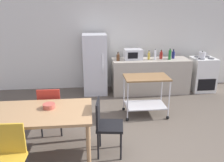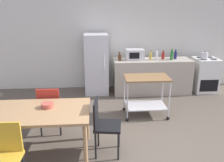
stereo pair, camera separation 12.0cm
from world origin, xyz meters
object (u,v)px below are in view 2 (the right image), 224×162
at_px(chair_black, 103,123).
at_px(microwave, 135,54).
at_px(bottle_sesame_oil, 157,55).
at_px(bottle_soda, 120,57).
at_px(bottle_sparkling_water, 172,55).
at_px(kettle, 205,56).
at_px(refrigerator, 97,64).
at_px(kitchen_cart, 146,90).
at_px(chair_mustard, 4,155).
at_px(fruit_bowl, 47,105).
at_px(bottle_vinegar, 175,55).
at_px(bottle_soy_sauce, 151,56).
at_px(chair_red, 50,107).
at_px(dining_table, 39,115).
at_px(bottle_wine, 163,56).
at_px(stove_oven, 205,75).

bearing_deg(chair_black, microwave, -11.41).
bearing_deg(bottle_sesame_oil, bottle_soda, -178.51).
bearing_deg(bottle_sparkling_water, kettle, -0.43).
xyz_separation_m(refrigerator, kettle, (2.78, -0.18, 0.23)).
bearing_deg(kitchen_cart, chair_mustard, -137.71).
bearing_deg(fruit_bowl, bottle_soda, 60.63).
bearing_deg(refrigerator, bottle_vinegar, -1.43).
height_order(bottle_soy_sauce, kettle, bottle_soy_sauce).
height_order(chair_mustard, bottle_sparkling_water, bottle_sparkling_water).
relative_size(chair_black, bottle_soy_sauce, 3.83).
bearing_deg(kettle, chair_red, -153.05).
bearing_deg(bottle_sesame_oil, chair_black, -119.80).
relative_size(kitchen_cart, bottle_sesame_oil, 3.32).
bearing_deg(dining_table, chair_red, 86.83).
height_order(kitchen_cart, bottle_wine, bottle_wine).
xyz_separation_m(bottle_soy_sauce, kettle, (1.39, -0.09, 0.01)).
bearing_deg(kitchen_cart, dining_table, -146.73).
height_order(chair_black, bottle_sesame_oil, bottle_sesame_oil).
height_order(dining_table, chair_mustard, chair_mustard).
bearing_deg(chair_mustard, dining_table, 71.78).
height_order(dining_table, bottle_soy_sauce, bottle_soy_sauce).
distance_m(bottle_soy_sauce, bottle_sparkling_water, 0.53).
distance_m(stove_oven, fruit_bowl, 4.44).
distance_m(dining_table, kitchen_cart, 2.25).
relative_size(bottle_wine, bottle_vinegar, 0.96).
distance_m(chair_black, kettle, 3.72).
bearing_deg(bottle_sesame_oil, bottle_soy_sauce, 158.06).
relative_size(bottle_sparkling_water, fruit_bowl, 1.54).
bearing_deg(dining_table, chair_black, -1.46).
bearing_deg(bottle_vinegar, chair_mustard, -133.75).
bearing_deg(bottle_soy_sauce, bottle_wine, 5.44).
bearing_deg(chair_red, bottle_vinegar, -144.86).
distance_m(refrigerator, bottle_vinegar, 2.07).
distance_m(bottle_sesame_oil, fruit_bowl, 3.34).
relative_size(stove_oven, kitchen_cart, 1.01).
bearing_deg(fruit_bowl, chair_black, -8.79).
xyz_separation_m(bottle_sesame_oil, bottle_vinegar, (0.52, 0.10, -0.02)).
distance_m(refrigerator, bottle_soy_sauce, 1.41).
bearing_deg(kettle, refrigerator, 176.30).
xyz_separation_m(chair_mustard, bottle_wine, (2.87, 3.33, 0.48)).
bearing_deg(microwave, refrigerator, 178.28).
distance_m(stove_oven, microwave, 1.99).
height_order(kitchen_cart, bottle_sesame_oil, bottle_sesame_oil).
distance_m(dining_table, bottle_sesame_oil, 3.50).
bearing_deg(bottle_vinegar, refrigerator, 178.57).
bearing_deg(bottle_sesame_oil, dining_table, -133.75).
distance_m(bottle_soda, bottle_sesame_oil, 0.96).
bearing_deg(refrigerator, bottle_soda, -16.97).
distance_m(dining_table, chair_mustard, 0.78).
distance_m(refrigerator, bottle_sesame_oil, 1.56).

